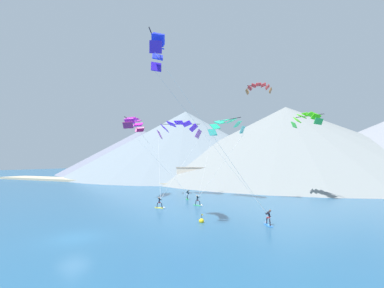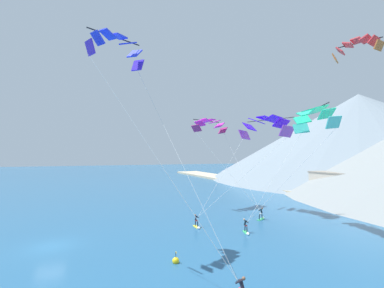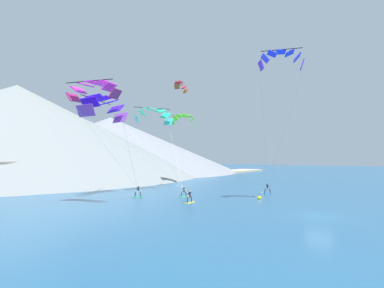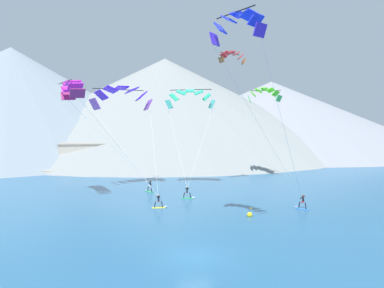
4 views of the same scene
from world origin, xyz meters
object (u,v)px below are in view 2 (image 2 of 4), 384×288
Objects in this scene: parafoil_kite_near_lead at (313,117)px; race_marker_buoy at (176,261)px; parafoil_kite_near_trail at (210,125)px; kitesurfer_near_lead at (246,229)px; parafoil_kite_distant_low_drift at (356,46)px; parafoil_kite_mid_center at (118,47)px; kitesurfer_near_trail at (262,216)px; parafoil_kite_far_left at (264,125)px; kitesurfer_far_left at (197,224)px.

race_marker_buoy is (2.36, -17.87, -12.96)m from parafoil_kite_near_lead.
parafoil_kite_near_trail is 25.87m from race_marker_buoy.
parafoil_kite_distant_low_drift is at bearing 42.30° from kitesurfer_near_lead.
kitesurfer_near_lead is 0.10× the size of parafoil_kite_mid_center.
parafoil_kite_near_lead is 0.98× the size of parafoil_kite_near_trail.
parafoil_kite_near_lead is at bearing 22.79° from kitesurfer_near_trail.
parafoil_kite_distant_low_drift is (7.95, 7.23, 18.62)m from kitesurfer_near_lead.
kitesurfer_near_lead is 17.42m from parafoil_kite_far_left.
parafoil_kite_far_left reaches higher than race_marker_buoy.
kitesurfer_near_trail is 16.57m from parafoil_kite_near_trail.
parafoil_kite_near_trail is 13.04× the size of race_marker_buoy.
parafoil_kite_distant_low_drift is 25.64m from race_marker_buoy.
parafoil_kite_far_left is (-3.42, 3.37, 12.75)m from kitesurfer_near_trail.
kitesurfer_near_trail is 1.69× the size of race_marker_buoy.
parafoil_kite_far_left is (-9.79, 0.70, 0.12)m from parafoil_kite_near_lead.
parafoil_kite_mid_center reaches higher than parafoil_kite_near_trail.
parafoil_kite_near_lead is (1.95, 8.17, 12.67)m from kitesurfer_near_lead.
kitesurfer_near_lead is 19.44m from parafoil_kite_near_trail.
parafoil_kite_mid_center is (15.34, -16.63, 4.31)m from parafoil_kite_near_trail.
parafoil_kite_far_left reaches higher than kitesurfer_far_left.
kitesurfer_near_lead is at bearing 95.52° from parafoil_kite_mid_center.
parafoil_kite_far_left is 16.91m from parafoil_kite_distant_low_drift.
parafoil_kite_near_lead is 3.03× the size of parafoil_kite_distant_low_drift.
parafoil_kite_far_left is at bearing 175.94° from parafoil_kite_near_lead.
parafoil_kite_distant_low_drift is (12.08, 11.35, 18.63)m from kitesurfer_far_left.
kitesurfer_far_left is (-4.13, -4.12, -0.01)m from kitesurfer_near_lead.
kitesurfer_far_left is at bearing -74.05° from parafoil_kite_far_left.
parafoil_kite_mid_center reaches higher than kitesurfer_near_trail.
parafoil_kite_far_left is (6.14, 6.28, -0.47)m from parafoil_kite_near_trail.
parafoil_kite_mid_center is at bearing -61.08° from kitesurfer_far_left.
parafoil_kite_near_lead is at bearing 171.12° from parafoil_kite_distant_low_drift.
parafoil_kite_near_trail is at bearing -160.67° from parafoil_kite_near_lead.
kitesurfer_near_lead is at bearing -103.41° from parafoil_kite_near_lead.
kitesurfer_near_trail is 0.98× the size of kitesurfer_far_left.
parafoil_kite_distant_low_drift reaches higher than parafoil_kite_near_lead.
parafoil_kite_distant_low_drift is (6.59, 21.28, 1.04)m from parafoil_kite_mid_center.
parafoil_kite_distant_low_drift reaches higher than parafoil_kite_near_trail.
parafoil_kite_far_left is (-7.84, 8.87, 12.79)m from kitesurfer_near_lead.
race_marker_buoy is (18.29, -12.28, -13.55)m from parafoil_kite_near_trail.
kitesurfer_far_left is at bearing 146.52° from race_marker_buoy.
parafoil_kite_distant_low_drift is at bearing 77.87° from race_marker_buoy.
kitesurfer_near_trail is at bearing -172.00° from parafoil_kite_distant_low_drift.
parafoil_kite_near_lead is 12.81× the size of race_marker_buoy.
parafoil_kite_near_trail is 0.74× the size of parafoil_kite_mid_center.
parafoil_kite_mid_center is 22.30m from parafoil_kite_distant_low_drift.
parafoil_kite_near_lead reaches higher than kitesurfer_far_left.
kitesurfer_near_lead is at bearing 44.93° from kitesurfer_far_left.
parafoil_kite_far_left is (-9.20, 22.92, -4.79)m from parafoil_kite_mid_center.
race_marker_buoy is at bearing -66.05° from kitesurfer_near_lead.
kitesurfer_near_lead is 1.03× the size of kitesurfer_near_trail.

